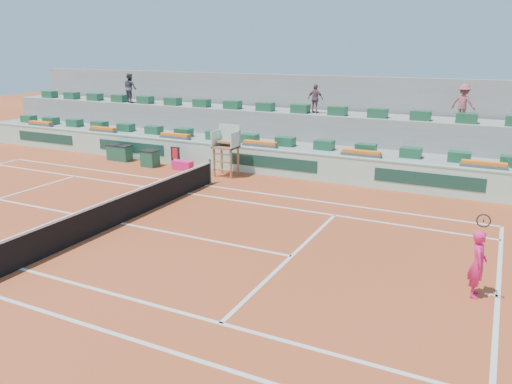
% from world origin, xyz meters
% --- Properties ---
extents(ground, '(90.00, 90.00, 0.00)m').
position_xyz_m(ground, '(0.00, 0.00, 0.00)').
color(ground, '#9A3D1D').
rests_on(ground, ground).
extents(seating_tier_lower, '(36.00, 4.00, 1.20)m').
position_xyz_m(seating_tier_lower, '(0.00, 10.70, 0.60)').
color(seating_tier_lower, gray).
rests_on(seating_tier_lower, ground).
extents(seating_tier_upper, '(36.00, 2.40, 2.60)m').
position_xyz_m(seating_tier_upper, '(0.00, 12.30, 1.30)').
color(seating_tier_upper, gray).
rests_on(seating_tier_upper, ground).
extents(stadium_back_wall, '(36.00, 0.40, 4.40)m').
position_xyz_m(stadium_back_wall, '(0.00, 13.90, 2.20)').
color(stadium_back_wall, gray).
rests_on(stadium_back_wall, ground).
extents(player_bag, '(1.02, 0.45, 0.45)m').
position_xyz_m(player_bag, '(-2.54, 7.48, 0.23)').
color(player_bag, '#E81E6D').
rests_on(player_bag, ground).
extents(spectator_left, '(1.05, 0.95, 1.77)m').
position_xyz_m(spectator_left, '(-9.11, 11.72, 3.48)').
color(spectator_left, '#464550').
rests_on(spectator_left, seating_tier_upper).
extents(spectator_mid, '(0.91, 0.51, 1.47)m').
position_xyz_m(spectator_mid, '(2.73, 11.93, 3.34)').
color(spectator_mid, '#704A53').
rests_on(spectator_mid, seating_tier_upper).
extents(spectator_right, '(1.24, 0.95, 1.70)m').
position_xyz_m(spectator_right, '(9.76, 11.99, 3.45)').
color(spectator_right, '#9E4F54').
rests_on(spectator_right, seating_tier_upper).
extents(court_lines, '(23.89, 11.09, 0.01)m').
position_xyz_m(court_lines, '(0.00, 0.00, 0.01)').
color(court_lines, silver).
rests_on(court_lines, ground).
extents(tennis_net, '(0.10, 11.97, 1.10)m').
position_xyz_m(tennis_net, '(0.00, 0.00, 0.53)').
color(tennis_net, black).
rests_on(tennis_net, ground).
extents(advertising_hoarding, '(36.00, 0.34, 1.26)m').
position_xyz_m(advertising_hoarding, '(0.02, 8.50, 0.63)').
color(advertising_hoarding, '#ADDAC6').
rests_on(advertising_hoarding, ground).
extents(umpire_chair, '(1.10, 0.90, 2.40)m').
position_xyz_m(umpire_chair, '(0.00, 7.50, 1.54)').
color(umpire_chair, brown).
rests_on(umpire_chair, ground).
extents(seat_row_lower, '(32.90, 0.60, 0.44)m').
position_xyz_m(seat_row_lower, '(0.00, 9.80, 1.42)').
color(seat_row_lower, '#1B5334').
rests_on(seat_row_lower, seating_tier_lower).
extents(seat_row_upper, '(32.90, 0.60, 0.44)m').
position_xyz_m(seat_row_upper, '(0.00, 11.70, 2.82)').
color(seat_row_upper, '#1B5334').
rests_on(seat_row_upper, seating_tier_upper).
extents(flower_planters, '(26.80, 0.36, 0.28)m').
position_xyz_m(flower_planters, '(-1.50, 9.00, 1.33)').
color(flower_planters, '#505050').
rests_on(flower_planters, seating_tier_lower).
extents(drink_cooler_a, '(0.81, 0.70, 0.84)m').
position_xyz_m(drink_cooler_a, '(-4.46, 7.38, 0.42)').
color(drink_cooler_a, '#194D36').
rests_on(drink_cooler_a, ground).
extents(drink_cooler_b, '(0.73, 0.63, 0.84)m').
position_xyz_m(drink_cooler_b, '(-6.49, 7.76, 0.42)').
color(drink_cooler_b, '#194D36').
rests_on(drink_cooler_b, ground).
extents(drink_cooler_c, '(0.71, 0.62, 0.84)m').
position_xyz_m(drink_cooler_c, '(-7.12, 7.75, 0.42)').
color(drink_cooler_c, '#194D36').
rests_on(drink_cooler_c, ground).
extents(towel_rack, '(0.51, 0.09, 1.03)m').
position_xyz_m(towel_rack, '(-3.23, 7.86, 0.60)').
color(towel_rack, black).
rests_on(towel_rack, ground).
extents(tennis_player, '(0.47, 0.89, 2.28)m').
position_xyz_m(tennis_player, '(11.35, -0.20, 0.86)').
color(tennis_player, '#E81E6D').
rests_on(tennis_player, ground).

